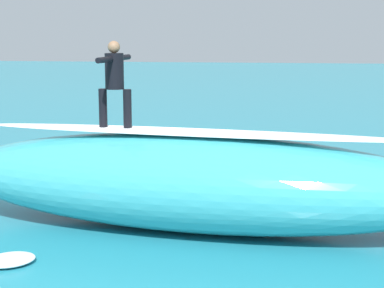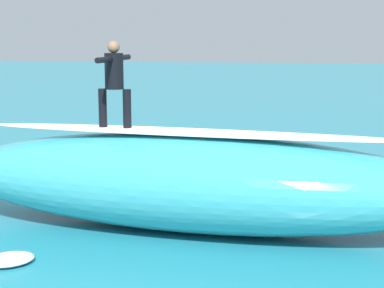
# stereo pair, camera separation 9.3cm
# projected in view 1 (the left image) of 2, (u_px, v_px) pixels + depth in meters

# --- Properties ---
(ground_plane) EXTENTS (120.00, 120.00, 0.00)m
(ground_plane) POSITION_uv_depth(u_px,v_px,m) (186.00, 204.00, 14.37)
(ground_plane) COLOR teal
(wave_crest) EXTENTS (10.19, 3.70, 1.86)m
(wave_crest) POSITION_uv_depth(u_px,v_px,m) (192.00, 182.00, 12.45)
(wave_crest) COLOR teal
(wave_crest) RESTS_ON ground_plane
(wave_foam_lip) EXTENTS (8.51, 1.87, 0.08)m
(wave_foam_lip) POSITION_uv_depth(u_px,v_px,m) (192.00, 132.00, 12.28)
(wave_foam_lip) COLOR white
(wave_foam_lip) RESTS_ON wave_crest
(surfboard_riding) EXTENTS (2.26, 0.82, 0.07)m
(surfboard_riding) POSITION_uv_depth(u_px,v_px,m) (116.00, 130.00, 12.66)
(surfboard_riding) COLOR #E0563D
(surfboard_riding) RESTS_ON wave_crest
(surfer_riding) EXTENTS (0.66, 1.59, 1.68)m
(surfer_riding) POSITION_uv_depth(u_px,v_px,m) (115.00, 78.00, 12.48)
(surfer_riding) COLOR black
(surfer_riding) RESTS_ON surfboard_riding
(surfboard_paddling) EXTENTS (1.65, 2.17, 0.06)m
(surfboard_paddling) POSITION_uv_depth(u_px,v_px,m) (256.00, 194.00, 15.14)
(surfboard_paddling) COLOR #EAE5C6
(surfboard_paddling) RESTS_ON ground_plane
(surfer_paddling) EXTENTS (1.10, 1.56, 0.31)m
(surfer_paddling) POSITION_uv_depth(u_px,v_px,m) (253.00, 186.00, 15.22)
(surfer_paddling) COLOR black
(surfer_paddling) RESTS_ON surfboard_paddling
(foam_patch_near) EXTENTS (1.09, 1.07, 0.14)m
(foam_patch_near) POSITION_uv_depth(u_px,v_px,m) (10.00, 260.00, 10.73)
(foam_patch_near) COLOR white
(foam_patch_near) RESTS_ON ground_plane
(foam_patch_mid) EXTENTS (0.73, 0.71, 0.08)m
(foam_patch_mid) POSITION_uv_depth(u_px,v_px,m) (128.00, 196.00, 14.91)
(foam_patch_mid) COLOR white
(foam_patch_mid) RESTS_ON ground_plane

